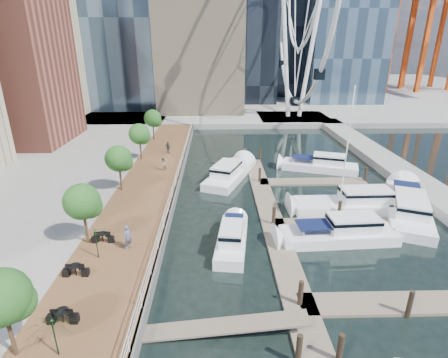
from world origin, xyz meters
The scene contains 17 objects.
ground centered at (0.00, 0.00, 0.00)m, with size 520.00×520.00×0.00m, color black.
boardwalk centered at (-9.00, 15.00, 0.50)m, with size 6.00×60.00×1.00m, color brown.
seawall centered at (-6.00, 15.00, 0.50)m, with size 0.25×60.00×1.00m, color #595954.
land_far centered at (0.00, 102.00, 0.50)m, with size 200.00×114.00×1.00m, color gray.
breakwater centered at (20.00, 20.00, 0.50)m, with size 4.00×60.00×1.00m, color gray.
pier centered at (14.00, 52.00, 0.50)m, with size 14.00×12.00×1.00m, color gray.
railing centered at (-6.10, 15.00, 1.52)m, with size 0.10×60.00×1.05m, color white, non-canonical shape.
floating_docks centered at (7.97, 9.98, 0.49)m, with size 16.00×34.00×2.60m.
port_cranes centered at (67.67, 95.67, 20.00)m, with size 40.00×52.00×38.00m.
street_trees centered at (-11.40, 14.00, 4.29)m, with size 2.60×42.60×4.60m.
cafe_tables centered at (-10.40, -2.00, 1.37)m, with size 2.50×13.70×0.74m.
yacht_foreground centered at (7.75, 5.39, 0.00)m, with size 2.69×10.03×2.15m, color white, non-canonical shape.
pedestrian_near centered at (-8.19, 3.09, 1.91)m, with size 0.67×0.44×1.83m, color #52556D.
pedestrian_mid centered at (-8.04, 19.75, 1.80)m, with size 0.78×0.61×1.60m, color #7F7058.
pedestrian_far centered at (-8.30, 26.75, 1.78)m, with size 0.92×0.38×1.56m, color #343841.
moored_yachts centered at (9.73, 11.26, 0.00)m, with size 23.84×35.17×11.50m.
cafe_seating centered at (-10.22, -4.38, 2.14)m, with size 4.07×13.24×2.41m.
Camera 1 is at (-1.92, -18.62, 14.62)m, focal length 28.00 mm.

